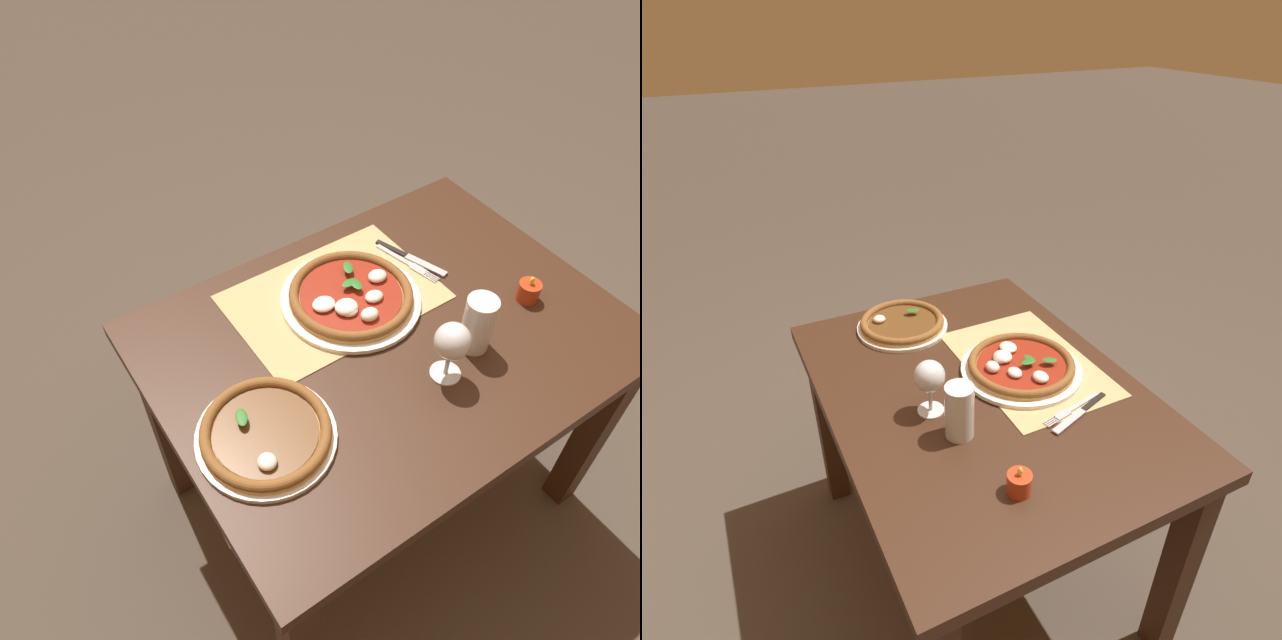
% 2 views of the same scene
% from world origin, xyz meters
% --- Properties ---
extents(ground_plane, '(24.00, 24.00, 0.00)m').
position_xyz_m(ground_plane, '(0.00, 0.00, 0.00)').
color(ground_plane, '#473D33').
extents(dining_table, '(1.10, 0.82, 0.74)m').
position_xyz_m(dining_table, '(0.00, 0.00, 0.62)').
color(dining_table, '#382114').
rests_on(dining_table, ground).
extents(paper_placemat, '(0.51, 0.34, 0.00)m').
position_xyz_m(paper_placemat, '(0.04, -0.18, 0.74)').
color(paper_placemat, tan).
rests_on(paper_placemat, dining_table).
extents(pizza_near, '(0.35, 0.35, 0.05)m').
position_xyz_m(pizza_near, '(0.01, -0.14, 0.76)').
color(pizza_near, silver).
rests_on(pizza_near, paper_placemat).
extents(pizza_far, '(0.29, 0.29, 0.05)m').
position_xyz_m(pizza_far, '(0.38, 0.08, 0.76)').
color(pizza_far, silver).
rests_on(pizza_far, dining_table).
extents(wine_glass, '(0.08, 0.08, 0.16)m').
position_xyz_m(wine_glass, '(-0.03, 0.16, 0.85)').
color(wine_glass, silver).
rests_on(wine_glass, dining_table).
extents(pint_glass, '(0.07, 0.07, 0.15)m').
position_xyz_m(pint_glass, '(-0.14, 0.13, 0.81)').
color(pint_glass, silver).
rests_on(pint_glass, dining_table).
extents(fork, '(0.06, 0.20, 0.00)m').
position_xyz_m(fork, '(-0.20, -0.17, 0.75)').
color(fork, '#B7B7BC').
rests_on(fork, paper_placemat).
extents(knife, '(0.08, 0.21, 0.01)m').
position_xyz_m(knife, '(-0.22, -0.18, 0.75)').
color(knife, black).
rests_on(knife, paper_placemat).
extents(votive_candle, '(0.06, 0.06, 0.07)m').
position_xyz_m(votive_candle, '(-0.36, 0.10, 0.76)').
color(votive_candle, '#B23819').
rests_on(votive_candle, dining_table).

